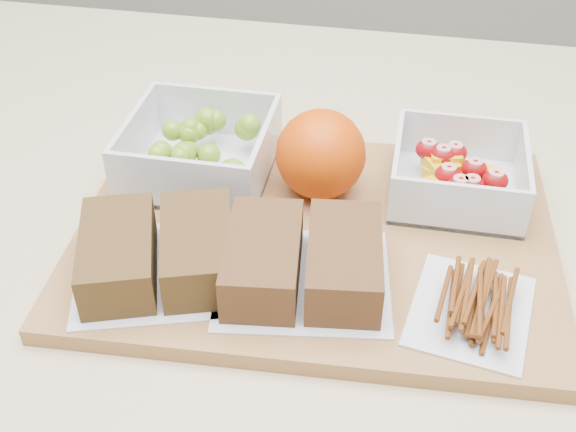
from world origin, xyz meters
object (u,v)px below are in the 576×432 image
Objects in this scene: sandwich_bag_center at (304,261)px; sandwich_bag_left at (158,252)px; pretzel_bag at (473,301)px; orange at (321,154)px; grape_container at (203,150)px; fruit_container at (457,176)px; cutting_board at (315,237)px.

sandwich_bag_left is at bearing -174.33° from sandwich_bag_center.
sandwich_bag_left is 1.40× the size of pretzel_bag.
orange is 0.49× the size of sandwich_bag_left.
grape_container is at bearing 150.51° from pretzel_bag.
fruit_container reaches higher than sandwich_bag_left.
cutting_board is 3.12× the size of grape_container.
cutting_board is at bearing -84.84° from orange.
orange is 0.53× the size of sandwich_bag_center.
orange reaches higher than pretzel_bag.
orange is at bearing 136.38° from pretzel_bag.
sandwich_bag_center is at bearing -87.14° from orange.
sandwich_bag_center is at bearing 5.67° from sandwich_bag_left.
grape_container reaches higher than sandwich_bag_left.
orange reaches higher than grape_container.
grape_container is 0.15m from sandwich_bag_left.
fruit_container is at bearing 2.23° from grape_container.
grape_container is 0.80× the size of sandwich_bag_left.
fruit_container is 0.28m from sandwich_bag_left.
cutting_board is 5.04× the size of orange.
sandwich_bag_left is (-0.11, -0.14, -0.02)m from orange.
orange reaches higher than sandwich_bag_left.
sandwich_bag_left is at bearing -179.61° from pretzel_bag.
fruit_container is at bearing 9.45° from orange.
orange is 0.13m from sandwich_bag_center.
sandwich_bag_left is at bearing -146.61° from fruit_container.
grape_container is at bearing 132.20° from sandwich_bag_center.
pretzel_bag is at bearing -32.33° from cutting_board.
orange is at bearing 50.55° from sandwich_bag_left.
sandwich_bag_left reaches higher than cutting_board.
grape_container is at bearing 174.35° from orange.
fruit_container is at bearing 30.18° from cutting_board.
sandwich_bag_left is 0.25m from pretzel_bag.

